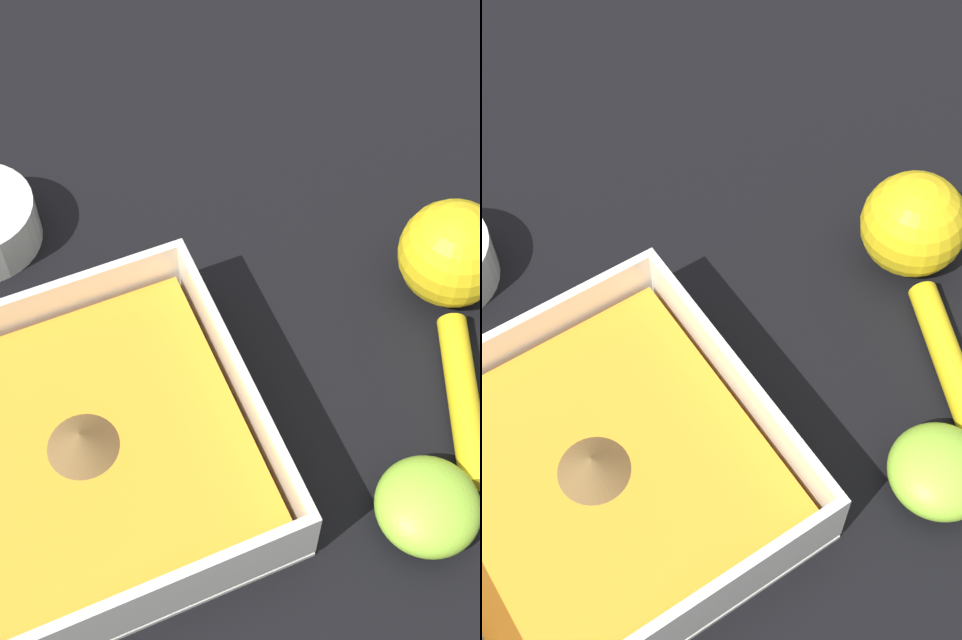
% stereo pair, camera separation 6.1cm
% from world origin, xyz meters
% --- Properties ---
extents(ground_plane, '(4.00, 4.00, 0.00)m').
position_xyz_m(ground_plane, '(0.00, 0.00, 0.00)').
color(ground_plane, black).
extents(square_dish, '(0.22, 0.22, 0.06)m').
position_xyz_m(square_dish, '(-0.01, 0.01, 0.02)').
color(square_dish, silver).
rests_on(square_dish, ground_plane).
extents(lemon_squeezer, '(0.19, 0.11, 0.08)m').
position_xyz_m(lemon_squeezer, '(0.02, -0.27, 0.04)').
color(lemon_squeezer, yellow).
rests_on(lemon_squeezer, ground_plane).
extents(lemon_half, '(0.07, 0.07, 0.04)m').
position_xyz_m(lemon_half, '(-0.13, -0.17, 0.02)').
color(lemon_half, '#93CC38').
rests_on(lemon_half, ground_plane).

